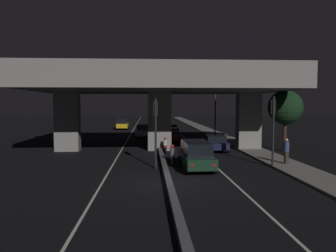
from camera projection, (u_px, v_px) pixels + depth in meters
ground_plane at (168, 183)px, 17.70m from camera, size 200.00×200.00×0.00m
lane_line_left_inner at (132, 131)px, 52.34m from camera, size 0.12×126.00×0.00m
lane_line_right_inner at (177, 131)px, 52.77m from camera, size 0.12×126.00×0.00m
median_divider at (155, 130)px, 52.55m from camera, size 0.33×126.00×0.33m
sidewalk_right at (216, 134)px, 46.10m from camera, size 2.51×126.00×0.14m
elevated_overpass at (159, 83)px, 30.18m from camera, size 22.63×13.98×8.36m
traffic_light_left_of_median at (156, 121)px, 21.60m from camera, size 0.30×0.49×4.65m
traffic_light_right_of_median at (273, 119)px, 22.07m from camera, size 0.30×0.49×4.80m
street_lamp at (213, 99)px, 42.11m from camera, size 2.45×0.32×8.44m
car_dark_green_lead at (196, 154)px, 21.51m from camera, size 2.06×4.74×1.82m
car_dark_blue_second at (215, 143)px, 30.10m from camera, size 2.22×4.48×1.43m
car_dark_red_third at (171, 134)px, 38.12m from camera, size 2.01×3.99×1.56m
car_grey_fourth at (171, 130)px, 45.42m from camera, size 2.16×4.69×1.52m
car_dark_blue_fifth at (167, 126)px, 51.31m from camera, size 2.08×4.36×1.88m
car_dark_red_sixth at (165, 125)px, 57.32m from camera, size 1.98×4.21×1.42m
car_white_lead_oncoming at (143, 130)px, 42.79m from camera, size 2.05×4.23×1.72m
car_taxi_yellow_second_oncoming at (123, 123)px, 56.10m from camera, size 2.03×4.11×1.96m
motorcycle_black_filtering_near at (172, 156)px, 22.97m from camera, size 0.34×1.85×1.45m
motorcycle_red_filtering_mid at (165, 146)px, 29.12m from camera, size 0.32×1.81×1.35m
pedestrian_on_sidewalk at (286, 151)px, 22.64m from camera, size 0.37×0.37×1.77m
roadside_tree_kerbside_near at (285, 108)px, 29.67m from camera, size 3.12×3.12×5.56m
roadside_tree_kerbside_mid at (249, 99)px, 39.00m from camera, size 2.84×2.84×6.42m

